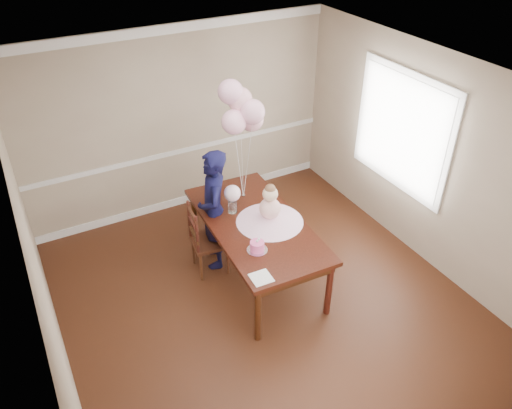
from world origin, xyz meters
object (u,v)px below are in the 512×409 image
object	(u,v)px
birthday_cake	(257,246)
dining_chair_seat	(210,241)
dining_table_top	(256,224)
woman	(214,210)

from	to	relation	value
birthday_cake	dining_chair_seat	size ratio (longest dim) A/B	0.38
dining_table_top	woman	world-z (taller)	woman
birthday_cake	dining_chair_seat	world-z (taller)	birthday_cake
birthday_cake	woman	distance (m)	0.94
dining_chair_seat	dining_table_top	bearing A→B (deg)	-31.29
dining_table_top	dining_chair_seat	world-z (taller)	dining_table_top
birthday_cake	dining_chair_seat	distance (m)	0.96
dining_table_top	birthday_cake	world-z (taller)	birthday_cake
woman	birthday_cake	bearing A→B (deg)	26.45
birthday_cake	dining_chair_seat	xyz separation A→B (m)	(-0.23, 0.83, -0.43)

